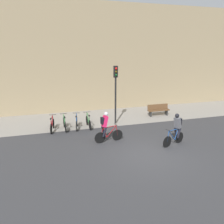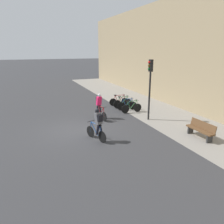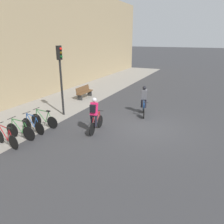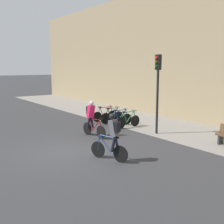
# 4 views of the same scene
# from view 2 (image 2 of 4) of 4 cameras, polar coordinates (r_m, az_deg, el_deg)

# --- Properties ---
(ground) EXTENTS (200.00, 200.00, 0.00)m
(ground) POSITION_cam_2_polar(r_m,az_deg,el_deg) (13.08, -9.55, -4.79)
(ground) COLOR #333335
(kerb_strip) EXTENTS (44.00, 4.50, 0.01)m
(kerb_strip) POSITION_cam_2_polar(r_m,az_deg,el_deg) (15.85, 14.95, -1.38)
(kerb_strip) COLOR gray
(kerb_strip) RESTS_ON ground
(building_facade) EXTENTS (44.00, 0.60, 8.68)m
(building_facade) POSITION_cam_2_polar(r_m,az_deg,el_deg) (16.85, 23.22, 13.91)
(building_facade) COLOR #9E8966
(building_facade) RESTS_ON ground
(cyclist_pink) EXTENTS (1.68, 0.50, 1.76)m
(cyclist_pink) POSITION_cam_2_polar(r_m,az_deg,el_deg) (14.87, -3.31, 1.79)
(cyclist_pink) COLOR black
(cyclist_pink) RESTS_ON ground
(cyclist_grey) EXTENTS (1.55, 0.66, 1.75)m
(cyclist_grey) POSITION_cam_2_polar(r_m,az_deg,el_deg) (11.22, -3.72, -3.02)
(cyclist_grey) COLOR black
(cyclist_grey) RESTS_ON ground
(parked_bike_0) EXTENTS (0.46, 1.66, 0.95)m
(parked_bike_0) POSITION_cam_2_polar(r_m,az_deg,el_deg) (18.53, 1.83, 2.90)
(parked_bike_0) COLOR black
(parked_bike_0) RESTS_ON ground
(parked_bike_1) EXTENTS (0.46, 1.67, 0.97)m
(parked_bike_1) POSITION_cam_2_polar(r_m,az_deg,el_deg) (17.84, 2.85, 2.42)
(parked_bike_1) COLOR black
(parked_bike_1) RESTS_ON ground
(parked_bike_2) EXTENTS (0.46, 1.60, 0.96)m
(parked_bike_2) POSITION_cam_2_polar(r_m,az_deg,el_deg) (17.17, 3.94, 1.82)
(parked_bike_2) COLOR black
(parked_bike_2) RESTS_ON ground
(parked_bike_3) EXTENTS (0.46, 1.68, 0.95)m
(parked_bike_3) POSITION_cam_2_polar(r_m,az_deg,el_deg) (16.50, 5.12, 1.19)
(parked_bike_3) COLOR black
(parked_bike_3) RESTS_ON ground
(traffic_light_pole) EXTENTS (0.26, 0.30, 3.99)m
(traffic_light_pole) POSITION_cam_2_polar(r_m,az_deg,el_deg) (14.49, 9.90, 8.44)
(traffic_light_pole) COLOR black
(traffic_light_pole) RESTS_ON ground
(bench) EXTENTS (1.74, 0.44, 0.89)m
(bench) POSITION_cam_2_polar(r_m,az_deg,el_deg) (12.67, 22.18, -4.23)
(bench) COLOR brown
(bench) RESTS_ON ground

